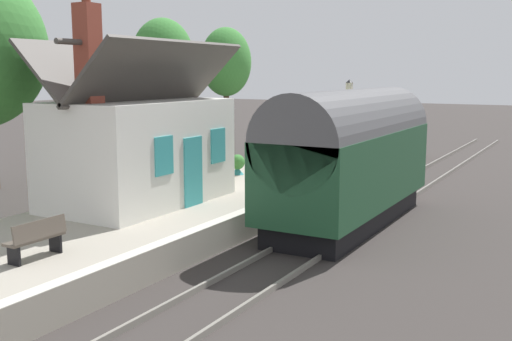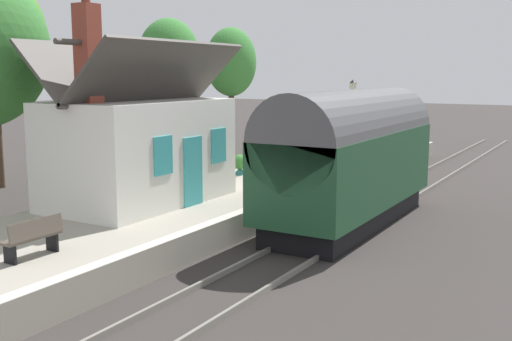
{
  "view_description": "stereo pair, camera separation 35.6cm",
  "coord_description": "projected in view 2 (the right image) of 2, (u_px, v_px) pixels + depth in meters",
  "views": [
    {
      "loc": [
        -19.97,
        -7.65,
        4.81
      ],
      "look_at": [
        -3.68,
        1.5,
        1.82
      ],
      "focal_mm": 42.68,
      "sensor_mm": 36.0,
      "label": 1
    },
    {
      "loc": [
        -19.79,
        -7.95,
        4.81
      ],
      "look_at": [
        -3.68,
        1.5,
        1.82
      ],
      "focal_mm": 42.68,
      "sensor_mm": 36.0,
      "label": 2
    }
  ],
  "objects": [
    {
      "name": "bench_platform_end",
      "position": [
        33.0,
        237.0,
        13.24
      ],
      "size": [
        1.4,
        0.44,
        0.88
      ],
      "color": "brown",
      "rests_on": "platform"
    },
    {
      "name": "tree_far_right",
      "position": [
        231.0,
        63.0,
        32.11
      ],
      "size": [
        3.0,
        2.56,
        7.21
      ],
      "color": "#4C3828",
      "rests_on": "ground"
    },
    {
      "name": "bench_near_building",
      "position": [
        350.0,
        148.0,
        28.87
      ],
      "size": [
        1.42,
        0.48,
        0.88
      ],
      "color": "brown",
      "rests_on": "platform"
    },
    {
      "name": "planter_edge_far",
      "position": [
        344.0,
        153.0,
        27.07
      ],
      "size": [
        0.66,
        0.66,
        0.93
      ],
      "color": "#9E5138",
      "rests_on": "platform"
    },
    {
      "name": "platform",
      "position": [
        252.0,
        189.0,
        23.44
      ],
      "size": [
        32.0,
        5.63,
        0.82
      ],
      "primitive_type": "cube",
      "color": "#A39B8C",
      "rests_on": "ground"
    },
    {
      "name": "station_building",
      "position": [
        139.0,
        147.0,
        18.79
      ],
      "size": [
        6.23,
        3.64,
        6.22
      ],
      "color": "white",
      "rests_on": "platform"
    },
    {
      "name": "train",
      "position": [
        351.0,
        156.0,
        19.22
      ],
      "size": [
        8.78,
        2.73,
        4.32
      ],
      "color": "black",
      "rests_on": "ground"
    },
    {
      "name": "planter_edge_near",
      "position": [
        240.0,
        164.0,
        24.24
      ],
      "size": [
        0.6,
        0.6,
        0.8
      ],
      "color": "teal",
      "rests_on": "platform"
    },
    {
      "name": "planter_under_sign",
      "position": [
        227.0,
        168.0,
        23.35
      ],
      "size": [
        0.53,
        0.53,
        0.78
      ],
      "color": "black",
      "rests_on": "platform"
    },
    {
      "name": "ground_plane",
      "position": [
        345.0,
        210.0,
        21.59
      ],
      "size": [
        160.0,
        160.0,
        0.0
      ],
      "primitive_type": "plane",
      "color": "#383330"
    },
    {
      "name": "rail_near",
      "position": [
        389.0,
        214.0,
        20.77
      ],
      "size": [
        52.0,
        0.08,
        0.14
      ],
      "primitive_type": "cube",
      "color": "gray",
      "rests_on": "ground"
    },
    {
      "name": "bench_by_lamp",
      "position": [
        377.0,
        140.0,
        32.26
      ],
      "size": [
        1.41,
        0.46,
        0.88
      ],
      "color": "brown",
      "rests_on": "platform"
    },
    {
      "name": "tree_mid_background",
      "position": [
        169.0,
        57.0,
        37.34
      ],
      "size": [
        3.87,
        3.67,
        8.16
      ],
      "color": "#4C3828",
      "rests_on": "ground"
    },
    {
      "name": "rail_far",
      "position": [
        349.0,
        209.0,
        21.49
      ],
      "size": [
        52.0,
        0.08,
        0.14
      ],
      "primitive_type": "cube",
      "color": "gray",
      "rests_on": "ground"
    },
    {
      "name": "planter_by_door",
      "position": [
        343.0,
        145.0,
        31.0
      ],
      "size": [
        0.42,
        0.42,
        0.76
      ],
      "color": "gray",
      "rests_on": "platform"
    },
    {
      "name": "bench_mid_platform",
      "position": [
        290.0,
        163.0,
        23.99
      ],
      "size": [
        1.41,
        0.46,
        0.88
      ],
      "color": "brown",
      "rests_on": "platform"
    },
    {
      "name": "lamp_post_platform",
      "position": [
        353.0,
        106.0,
        26.23
      ],
      "size": [
        0.32,
        0.5,
        3.73
      ],
      "color": "black",
      "rests_on": "platform"
    },
    {
      "name": "planter_bench_right",
      "position": [
        339.0,
        143.0,
        32.74
      ],
      "size": [
        1.06,
        0.32,
        0.59
      ],
      "color": "black",
      "rests_on": "platform"
    },
    {
      "name": "planter_corner_building",
      "position": [
        276.0,
        155.0,
        26.89
      ],
      "size": [
        0.49,
        0.49,
        0.8
      ],
      "color": "black",
      "rests_on": "platform"
    },
    {
      "name": "planter_bench_left",
      "position": [
        373.0,
        150.0,
        28.9
      ],
      "size": [
        0.44,
        0.44,
        0.79
      ],
      "color": "gray",
      "rests_on": "platform"
    },
    {
      "name": "platform_edge_coping",
      "position": [
        315.0,
        184.0,
        22.05
      ],
      "size": [
        32.0,
        0.36,
        0.02
      ],
      "primitive_type": "cube",
      "color": "beige",
      "rests_on": "platform"
    }
  ]
}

